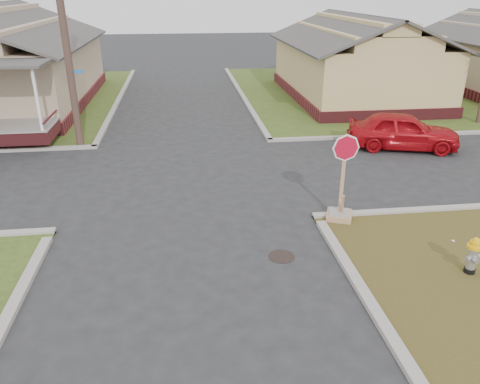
{
  "coord_description": "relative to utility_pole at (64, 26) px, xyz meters",
  "views": [
    {
      "loc": [
        -0.01,
        -10.01,
        5.97
      ],
      "look_at": [
        1.37,
        1.0,
        1.1
      ],
      "focal_mm": 35.0,
      "sensor_mm": 36.0,
      "label": 1
    }
  ],
  "objects": [
    {
      "name": "ground",
      "position": [
        4.2,
        -8.9,
        -4.66
      ],
      "size": [
        120.0,
        120.0,
        0.0
      ],
      "primitive_type": "plane",
      "color": "#252527",
      "rests_on": "ground"
    },
    {
      "name": "curbs",
      "position": [
        4.2,
        -3.9,
        -4.66
      ],
      "size": [
        80.0,
        40.0,
        0.12
      ],
      "primitive_type": null,
      "color": "#A39B93",
      "rests_on": "ground"
    },
    {
      "name": "manhole",
      "position": [
        6.4,
        -9.4,
        -4.66
      ],
      "size": [
        0.64,
        0.64,
        0.01
      ],
      "primitive_type": "cylinder",
      "color": "black",
      "rests_on": "ground"
    },
    {
      "name": "side_house_yellow",
      "position": [
        14.2,
        7.6,
        -2.47
      ],
      "size": [
        7.6,
        11.6,
        4.7
      ],
      "color": "maroon",
      "rests_on": "ground"
    },
    {
      "name": "utility_pole",
      "position": [
        0.0,
        0.0,
        0.0
      ],
      "size": [
        1.8,
        0.28,
        9.0
      ],
      "color": "#422D26",
      "rests_on": "ground"
    },
    {
      "name": "fire_hydrant",
      "position": [
        10.46,
        -10.66,
        -4.12
      ],
      "size": [
        0.33,
        0.33,
        0.89
      ],
      "rotation": [
        0.0,
        0.0,
        0.3
      ],
      "color": "black",
      "rests_on": "ground"
    },
    {
      "name": "stop_sign",
      "position": [
        8.39,
        -7.68,
        -4.08
      ],
      "size": [
        0.69,
        0.68,
        2.44
      ],
      "rotation": [
        0.0,
        0.0,
        -0.37
      ],
      "color": "tan",
      "rests_on": "ground"
    },
    {
      "name": "red_sedan",
      "position": [
        12.88,
        -1.84,
        -3.93
      ],
      "size": [
        4.6,
        2.86,
        1.46
      ],
      "primitive_type": "imported",
      "rotation": [
        0.0,
        0.0,
        1.29
      ],
      "color": "#B30C14",
      "rests_on": "ground"
    }
  ]
}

